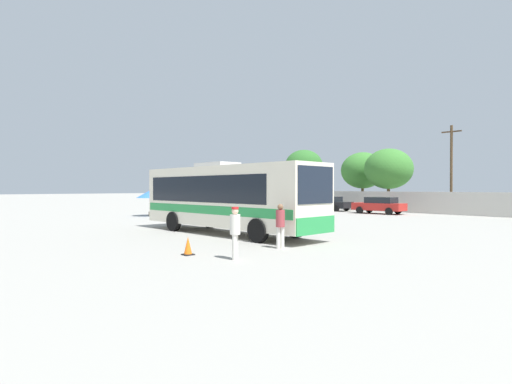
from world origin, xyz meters
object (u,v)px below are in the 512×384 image
at_px(vendor_umbrella_near_gate_blue, 152,194).
at_px(parked_car_second_red, 379,205).
at_px(utility_pole_near, 451,167).
at_px(roadside_tree_midleft, 363,170).
at_px(roadside_tree_midright, 389,169).
at_px(coach_bus_cream_green, 226,196).
at_px(attendant_by_bus_door, 280,223).
at_px(parked_car_leftmost_black, 329,203).
at_px(roadside_tree_left, 304,166).
at_px(traffic_cone_on_apron, 188,246).
at_px(passenger_waiting_on_apron, 235,230).

bearing_deg(vendor_umbrella_near_gate_blue, parked_car_second_red, 56.42).
bearing_deg(utility_pole_near, parked_car_second_red, -118.06).
relative_size(roadside_tree_midleft, roadside_tree_midright, 1.01).
distance_m(coach_bus_cream_green, parked_car_second_red, 20.17).
bearing_deg(roadside_tree_midleft, attendant_by_bus_door, -61.64).
bearing_deg(utility_pole_near, parked_car_leftmost_black, -149.25).
xyz_separation_m(parked_car_second_red, roadside_tree_left, (-16.47, 8.43, 4.49)).
bearing_deg(roadside_tree_midright, attendant_by_bus_door, -67.44).
distance_m(coach_bus_cream_green, traffic_cone_on_apron, 6.79).
xyz_separation_m(vendor_umbrella_near_gate_blue, parked_car_second_red, (11.01, 16.59, -1.03)).
distance_m(vendor_umbrella_near_gate_blue, parked_car_second_red, 19.93).
height_order(passenger_waiting_on_apron, parked_car_second_red, passenger_waiting_on_apron).
bearing_deg(attendant_by_bus_door, passenger_waiting_on_apron, -75.56).
bearing_deg(passenger_waiting_on_apron, roadside_tree_midleft, 117.29).
xyz_separation_m(passenger_waiting_on_apron, roadside_tree_left, (-25.91, 32.60, 4.31)).
distance_m(attendant_by_bus_door, passenger_waiting_on_apron, 2.90).
bearing_deg(parked_car_second_red, parked_car_leftmost_black, 172.46).
distance_m(parked_car_leftmost_black, roadside_tree_midleft, 8.92).
relative_size(vendor_umbrella_near_gate_blue, parked_car_second_red, 0.55).
bearing_deg(coach_bus_cream_green, vendor_umbrella_near_gate_blue, 167.14).
height_order(attendant_by_bus_door, passenger_waiting_on_apron, same).
bearing_deg(attendant_by_bus_door, traffic_cone_on_apron, -107.13).
height_order(attendant_by_bus_door, utility_pole_near, utility_pole_near).
bearing_deg(traffic_cone_on_apron, roadside_tree_midright, 108.55).
relative_size(passenger_waiting_on_apron, vendor_umbrella_near_gate_blue, 0.67).
xyz_separation_m(roadside_tree_left, roadside_tree_midright, (13.60, -1.91, -0.94)).
height_order(coach_bus_cream_green, attendant_by_bus_door, coach_bus_cream_green).
bearing_deg(coach_bus_cream_green, roadside_tree_midright, 103.22).
bearing_deg(parked_car_leftmost_black, passenger_waiting_on_apron, -57.91).
relative_size(attendant_by_bus_door, vendor_umbrella_near_gate_blue, 0.67).
xyz_separation_m(coach_bus_cream_green, roadside_tree_left, (-19.79, 28.28, 3.35)).
xyz_separation_m(parked_car_second_red, traffic_cone_on_apron, (7.64, -24.83, -0.49)).
relative_size(coach_bus_cream_green, roadside_tree_midleft, 1.72).
bearing_deg(parked_car_leftmost_black, traffic_cone_on_apron, -61.58).
bearing_deg(vendor_umbrella_near_gate_blue, parked_car_leftmost_black, 74.68).
bearing_deg(passenger_waiting_on_apron, roadside_tree_left, 128.47).
bearing_deg(attendant_by_bus_door, roadside_tree_left, 130.21).
bearing_deg(vendor_umbrella_near_gate_blue, roadside_tree_left, 102.32).
bearing_deg(parked_car_second_red, traffic_cone_on_apron, -72.89).
distance_m(passenger_waiting_on_apron, roadside_tree_midright, 33.23).
relative_size(vendor_umbrella_near_gate_blue, roadside_tree_midright, 0.39).
relative_size(parked_car_leftmost_black, roadside_tree_midright, 0.70).
height_order(roadside_tree_midleft, roadside_tree_midright, roadside_tree_midleft).
bearing_deg(coach_bus_cream_green, attendant_by_bus_door, -15.63).
relative_size(roadside_tree_left, roadside_tree_midright, 1.15).
relative_size(coach_bus_cream_green, attendant_by_bus_door, 6.57).
relative_size(vendor_umbrella_near_gate_blue, roadside_tree_left, 0.34).
bearing_deg(parked_car_leftmost_black, roadside_tree_midleft, 99.67).
height_order(parked_car_leftmost_black, traffic_cone_on_apron, parked_car_leftmost_black).
bearing_deg(attendant_by_bus_door, parked_car_leftmost_black, 123.97).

